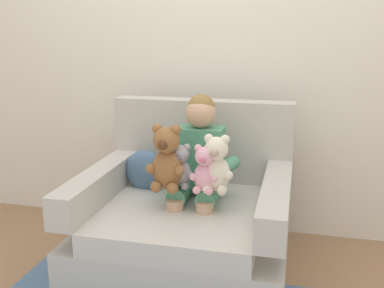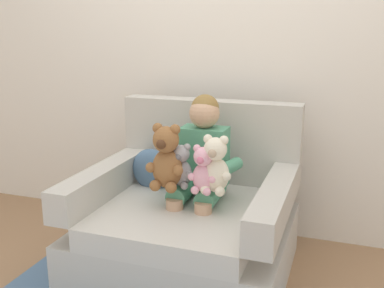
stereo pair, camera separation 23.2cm
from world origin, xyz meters
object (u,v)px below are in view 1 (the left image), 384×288
at_px(plush_cream, 216,165).
at_px(throw_pillow, 146,171).
at_px(armchair, 188,223).
at_px(plush_brown, 167,160).
at_px(seated_child, 198,162).
at_px(plush_pink, 204,170).
at_px(plush_grey, 181,167).

relative_size(plush_cream, throw_pillow, 1.18).
distance_m(armchair, plush_brown, 0.44).
xyz_separation_m(seated_child, plush_pink, (0.08, -0.19, 0.02)).
distance_m(armchair, throw_pillow, 0.41).
height_order(armchair, throw_pillow, armchair).
bearing_deg(plush_cream, plush_brown, -171.52).
distance_m(armchair, plush_cream, 0.45).
distance_m(seated_child, throw_pillow, 0.38).
relative_size(armchair, throw_pillow, 4.29).
height_order(seated_child, throw_pillow, seated_child).
distance_m(seated_child, plush_pink, 0.20).
bearing_deg(plush_pink, armchair, 109.28).
bearing_deg(armchair, throw_pillow, 153.57).
height_order(plush_pink, throw_pillow, plush_pink).
distance_m(plush_grey, throw_pillow, 0.39).
xyz_separation_m(armchair, throw_pillow, (-0.30, 0.15, 0.24)).
bearing_deg(seated_child, plush_pink, -61.33).
xyz_separation_m(armchair, plush_pink, (0.12, -0.14, 0.37)).
relative_size(seated_child, plush_pink, 3.25).
relative_size(seated_child, throw_pillow, 3.17).
xyz_separation_m(plush_brown, plush_grey, (0.06, 0.05, -0.05)).
distance_m(plush_cream, plush_grey, 0.20).
relative_size(plush_grey, throw_pillow, 0.93).
xyz_separation_m(plush_pink, plush_grey, (-0.14, 0.05, -0.01)).
bearing_deg(plush_grey, plush_pink, -18.28).
distance_m(armchair, plush_pink, 0.41).
distance_m(plush_brown, plush_grey, 0.10).
relative_size(armchair, plush_cream, 3.65).
height_order(plush_pink, plush_cream, plush_cream).
relative_size(seated_child, plush_brown, 2.34).
height_order(armchair, plush_cream, armchair).
height_order(armchair, plush_grey, armchair).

